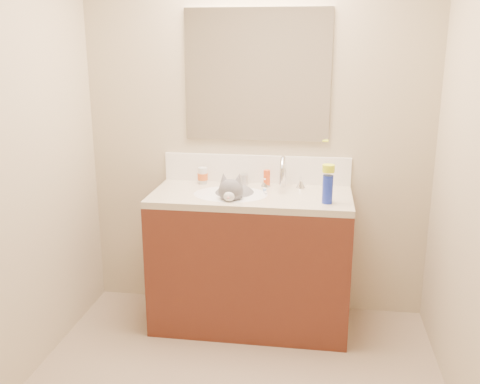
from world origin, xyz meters
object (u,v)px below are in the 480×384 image
(faucet, at_px, (283,175))
(basin, at_px, (231,205))
(silver_jar, at_px, (244,179))
(vanity_cabinet, at_px, (251,263))
(amber_bottle, at_px, (267,178))
(spray_can, at_px, (328,189))
(pill_bottle, at_px, (203,176))
(cat, at_px, (234,199))

(faucet, bearing_deg, basin, -150.88)
(basin, height_order, faucet, faucet)
(silver_jar, bearing_deg, vanity_cabinet, -70.80)
(amber_bottle, bearing_deg, spray_can, -40.29)
(basin, relative_size, faucet, 1.61)
(basin, bearing_deg, spray_can, -10.64)
(vanity_cabinet, relative_size, basin, 2.67)
(vanity_cabinet, bearing_deg, spray_can, -16.93)
(silver_jar, relative_size, spray_can, 0.40)
(vanity_cabinet, height_order, basin, basin)
(faucet, xyz_separation_m, pill_bottle, (-0.52, 0.05, -0.03))
(cat, xyz_separation_m, pill_bottle, (-0.24, 0.21, 0.09))
(vanity_cabinet, height_order, spray_can, spray_can)
(faucet, relative_size, spray_can, 1.73)
(faucet, relative_size, silver_jar, 4.38)
(vanity_cabinet, height_order, silver_jar, silver_jar)
(basin, bearing_deg, vanity_cabinet, 14.04)
(faucet, height_order, amber_bottle, faucet)
(basin, bearing_deg, pill_bottle, 135.18)
(faucet, bearing_deg, spray_can, -45.41)
(faucet, bearing_deg, silver_jar, 163.81)
(silver_jar, bearing_deg, basin, -100.98)
(vanity_cabinet, distance_m, spray_can, 0.71)
(pill_bottle, height_order, amber_bottle, same)
(pill_bottle, height_order, spray_can, spray_can)
(faucet, relative_size, cat, 0.73)
(cat, relative_size, amber_bottle, 3.68)
(cat, xyz_separation_m, silver_jar, (0.03, 0.23, 0.07))
(spray_can, bearing_deg, vanity_cabinet, 163.07)
(faucet, distance_m, silver_jar, 0.27)
(basin, height_order, pill_bottle, pill_bottle)
(silver_jar, height_order, amber_bottle, amber_bottle)
(vanity_cabinet, xyz_separation_m, cat, (-0.10, -0.02, 0.42))
(spray_can, bearing_deg, pill_bottle, 157.71)
(basin, relative_size, pill_bottle, 4.26)
(cat, height_order, pill_bottle, cat)
(basin, height_order, spray_can, spray_can)
(silver_jar, bearing_deg, pill_bottle, -174.60)
(basin, distance_m, amber_bottle, 0.31)
(vanity_cabinet, xyz_separation_m, spray_can, (0.45, -0.14, 0.53))
(pill_bottle, distance_m, spray_can, 0.85)
(faucet, distance_m, cat, 0.34)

